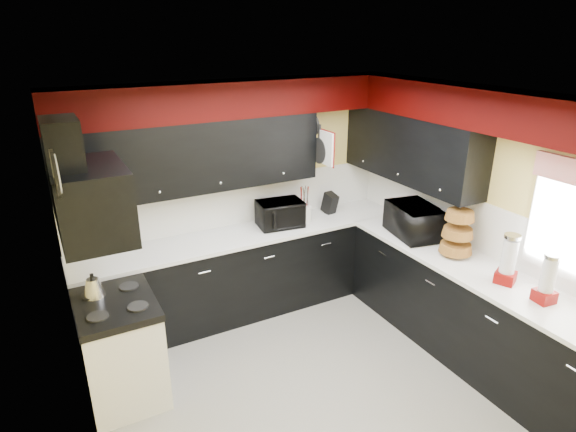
% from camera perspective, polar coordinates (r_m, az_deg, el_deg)
% --- Properties ---
extents(ground, '(3.60, 3.60, 0.00)m').
position_cam_1_polar(ground, '(4.51, 3.79, -19.79)').
color(ground, gray).
rests_on(ground, ground).
extents(wall_back, '(3.60, 0.06, 2.50)m').
position_cam_1_polar(wall_back, '(5.30, -6.19, 2.31)').
color(wall_back, '#E0C666').
rests_on(wall_back, ground).
extents(wall_right, '(0.06, 3.60, 2.50)m').
position_cam_1_polar(wall_right, '(4.94, 22.19, -0.63)').
color(wall_right, '#E0C666').
rests_on(wall_right, ground).
extents(wall_left, '(0.06, 3.60, 2.50)m').
position_cam_1_polar(wall_left, '(3.33, -23.60, -11.64)').
color(wall_left, '#E0C666').
rests_on(wall_left, ground).
extents(ceiling, '(3.60, 3.60, 0.06)m').
position_cam_1_polar(ceiling, '(3.43, 4.81, 13.50)').
color(ceiling, white).
rests_on(ceiling, wall_back).
extents(cab_back, '(3.60, 0.60, 0.90)m').
position_cam_1_polar(cab_back, '(5.36, -4.62, -6.73)').
color(cab_back, black).
rests_on(cab_back, ground).
extents(cab_right, '(0.60, 3.00, 0.90)m').
position_cam_1_polar(cab_right, '(4.91, 21.24, -11.13)').
color(cab_right, black).
rests_on(cab_right, ground).
extents(counter_back, '(3.62, 0.64, 0.04)m').
position_cam_1_polar(counter_back, '(5.16, -4.77, -2.12)').
color(counter_back, white).
rests_on(counter_back, cab_back).
extents(counter_right, '(0.64, 3.02, 0.04)m').
position_cam_1_polar(counter_right, '(4.68, 22.00, -6.24)').
color(counter_right, white).
rests_on(counter_right, cab_right).
extents(splash_back, '(3.60, 0.02, 0.50)m').
position_cam_1_polar(splash_back, '(5.31, -6.12, 1.66)').
color(splash_back, white).
rests_on(splash_back, counter_back).
extents(splash_right, '(0.02, 3.60, 0.50)m').
position_cam_1_polar(splash_right, '(4.96, 22.02, -1.29)').
color(splash_right, white).
rests_on(splash_right, counter_right).
extents(upper_back, '(2.60, 0.35, 0.70)m').
position_cam_1_polar(upper_back, '(4.82, -11.18, 6.95)').
color(upper_back, black).
rests_on(upper_back, wall_back).
extents(upper_right, '(0.35, 1.80, 0.70)m').
position_cam_1_polar(upper_right, '(5.25, 14.33, 7.85)').
color(upper_right, black).
rests_on(upper_right, wall_right).
extents(soffit_back, '(3.60, 0.36, 0.35)m').
position_cam_1_polar(soffit_back, '(4.89, -5.87, 13.70)').
color(soffit_back, black).
rests_on(soffit_back, wall_back).
extents(soffit_right, '(0.36, 3.24, 0.35)m').
position_cam_1_polar(soffit_right, '(4.43, 24.37, 11.19)').
color(soffit_right, black).
rests_on(soffit_right, wall_right).
extents(stove, '(0.60, 0.75, 0.86)m').
position_cam_1_polar(stove, '(4.42, -19.08, -15.00)').
color(stove, white).
rests_on(stove, ground).
extents(cooktop, '(0.62, 0.77, 0.06)m').
position_cam_1_polar(cooktop, '(4.17, -19.84, -9.88)').
color(cooktop, black).
rests_on(cooktop, stove).
extents(hood, '(0.50, 0.78, 0.55)m').
position_cam_1_polar(hood, '(3.81, -22.23, 1.58)').
color(hood, black).
rests_on(hood, wall_left).
extents(hood_duct, '(0.24, 0.40, 0.40)m').
position_cam_1_polar(hood_duct, '(3.69, -25.14, 7.38)').
color(hood_duct, black).
rests_on(hood_duct, wall_left).
extents(pan_top, '(0.03, 0.22, 0.40)m').
position_cam_1_polar(pan_top, '(5.24, 3.01, 10.69)').
color(pan_top, black).
rests_on(pan_top, upper_back).
extents(pan_mid, '(0.03, 0.28, 0.46)m').
position_cam_1_polar(pan_mid, '(5.19, 3.70, 7.74)').
color(pan_mid, black).
rests_on(pan_mid, upper_back).
extents(pan_low, '(0.03, 0.24, 0.42)m').
position_cam_1_polar(pan_low, '(5.41, 2.23, 8.01)').
color(pan_low, black).
rests_on(pan_low, upper_back).
extents(cut_board, '(0.03, 0.26, 0.35)m').
position_cam_1_polar(cut_board, '(5.08, 4.53, 8.01)').
color(cut_board, white).
rests_on(cut_board, upper_back).
extents(baskets, '(0.27, 0.27, 0.50)m').
position_cam_1_polar(baskets, '(4.79, 19.46, -1.81)').
color(baskets, brown).
rests_on(baskets, upper_right).
extents(clock, '(0.03, 0.30, 0.30)m').
position_cam_1_polar(clock, '(3.21, -25.88, 4.49)').
color(clock, black).
rests_on(clock, wall_left).
extents(deco_plate, '(0.03, 0.24, 0.24)m').
position_cam_1_polar(deco_plate, '(4.46, 27.15, 9.82)').
color(deco_plate, white).
rests_on(deco_plate, wall_right).
extents(toaster_oven, '(0.53, 0.46, 0.28)m').
position_cam_1_polar(toaster_oven, '(5.25, -0.91, 0.27)').
color(toaster_oven, black).
rests_on(toaster_oven, counter_back).
extents(microwave, '(0.51, 0.66, 0.33)m').
position_cam_1_polar(microwave, '(5.16, 14.72, -0.54)').
color(microwave, black).
rests_on(microwave, counter_right).
extents(utensil_crock, '(0.19, 0.19, 0.17)m').
position_cam_1_polar(utensil_crock, '(5.40, 1.93, 0.29)').
color(utensil_crock, silver).
rests_on(utensil_crock, counter_back).
extents(knife_block, '(0.13, 0.17, 0.24)m').
position_cam_1_polar(knife_block, '(5.64, 4.97, 1.51)').
color(knife_block, black).
rests_on(knife_block, counter_back).
extents(kettle, '(0.18, 0.18, 0.16)m').
position_cam_1_polar(kettle, '(4.26, -22.05, -7.85)').
color(kettle, silver).
rests_on(kettle, cooktop).
extents(dispenser_a, '(0.21, 0.21, 0.42)m').
position_cam_1_polar(dispenser_a, '(4.45, 24.66, -4.77)').
color(dispenser_a, maroon).
rests_on(dispenser_a, counter_right).
extents(dispenser_b, '(0.16, 0.16, 0.39)m').
position_cam_1_polar(dispenser_b, '(4.29, 28.40, -6.71)').
color(dispenser_b, maroon).
rests_on(dispenser_b, counter_right).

